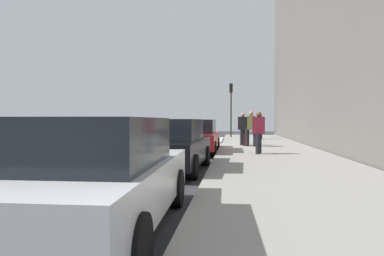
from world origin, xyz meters
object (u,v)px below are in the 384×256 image
object	(u,v)px
pedestrian_burgundy_coat	(259,131)
pedestrian_olive_coat	(251,128)
pedestrian_black_coat	(243,128)
parked_car_black	(171,145)
pedestrian_brown_coat	(260,125)
parked_car_white	(97,175)
traffic_light_pole	(231,101)
parked_car_red	(197,136)
rolling_suitcase	(245,140)

from	to	relation	value
pedestrian_burgundy_coat	pedestrian_olive_coat	world-z (taller)	pedestrian_olive_coat
pedestrian_olive_coat	pedestrian_black_coat	bearing A→B (deg)	25.09
parked_car_black	pedestrian_olive_coat	world-z (taller)	pedestrian_olive_coat
pedestrian_burgundy_coat	pedestrian_brown_coat	bearing A→B (deg)	-4.98
parked_car_white	traffic_light_pole	xyz separation A→B (m)	(21.93, -1.59, 2.27)
parked_car_black	parked_car_red	bearing A→B (deg)	-1.66
pedestrian_brown_coat	pedestrian_olive_coat	bearing A→B (deg)	171.48
parked_car_white	traffic_light_pole	size ratio (longest dim) A/B	1.00
parked_car_black	pedestrian_black_coat	world-z (taller)	pedestrian_black_coat
pedestrian_burgundy_coat	pedestrian_olive_coat	bearing A→B (deg)	1.40
pedestrian_black_coat	pedestrian_olive_coat	world-z (taller)	pedestrian_olive_coat
parked_car_black	rolling_suitcase	size ratio (longest dim) A/B	4.34
parked_car_black	pedestrian_brown_coat	bearing A→B (deg)	-14.50
pedestrian_brown_coat	pedestrian_black_coat	world-z (taller)	pedestrian_brown_coat
parked_car_black	traffic_light_pole	bearing A→B (deg)	-5.48
parked_car_black	pedestrian_black_coat	size ratio (longest dim) A/B	2.40
rolling_suitcase	pedestrian_brown_coat	bearing A→B (deg)	-11.43
parked_car_black	traffic_light_pole	world-z (taller)	traffic_light_pole
parked_car_white	traffic_light_pole	bearing A→B (deg)	-4.16
parked_car_black	pedestrian_black_coat	xyz separation A→B (m)	(8.47, -2.30, 0.33)
rolling_suitcase	pedestrian_black_coat	bearing A→B (deg)	11.62
pedestrian_brown_coat	pedestrian_burgundy_coat	xyz separation A→B (m)	(-10.36, 0.90, -0.08)
parked_car_white	pedestrian_brown_coat	bearing A→B (deg)	-10.70
parked_car_black	rolling_suitcase	bearing A→B (deg)	-16.90
pedestrian_black_coat	rolling_suitcase	bearing A→B (deg)	-168.38
parked_car_white	parked_car_red	world-z (taller)	same
pedestrian_brown_coat	pedestrian_burgundy_coat	size ratio (longest dim) A/B	1.09
parked_car_red	pedestrian_olive_coat	size ratio (longest dim) A/B	2.61
parked_car_red	pedestrian_brown_coat	xyz separation A→B (m)	(8.95, -3.54, 0.37)
pedestrian_black_coat	pedestrian_olive_coat	size ratio (longest dim) A/B	0.97
parked_car_white	pedestrian_black_coat	world-z (taller)	pedestrian_black_coat
traffic_light_pole	pedestrian_olive_coat	bearing A→B (deg)	-173.17
traffic_light_pole	rolling_suitcase	distance (m)	9.20
pedestrian_burgundy_coat	rolling_suitcase	size ratio (longest dim) A/B	1.74
parked_car_white	pedestrian_olive_coat	bearing A→B (deg)	-11.82
parked_car_white	parked_car_black	world-z (taller)	same
traffic_light_pole	rolling_suitcase	bearing A→B (deg)	-174.77
pedestrian_brown_coat	pedestrian_burgundy_coat	world-z (taller)	pedestrian_brown_coat
parked_car_black	pedestrian_burgundy_coat	bearing A→B (deg)	-35.55
parked_car_white	pedestrian_burgundy_coat	distance (m)	9.52
parked_car_black	pedestrian_burgundy_coat	world-z (taller)	pedestrian_burgundy_coat
pedestrian_burgundy_coat	traffic_light_pole	size ratio (longest dim) A/B	0.40
parked_car_red	parked_car_white	bearing A→B (deg)	179.22
pedestrian_brown_coat	pedestrian_burgundy_coat	bearing A→B (deg)	175.02
parked_car_black	pedestrian_brown_coat	size ratio (longest dim) A/B	2.28
parked_car_black	traffic_light_pole	distance (m)	16.97
pedestrian_brown_coat	pedestrian_olive_coat	world-z (taller)	pedestrian_brown_coat
pedestrian_black_coat	rolling_suitcase	distance (m)	0.83
parked_car_red	pedestrian_brown_coat	world-z (taller)	pedestrian_brown_coat
parked_car_red	pedestrian_burgundy_coat	world-z (taller)	pedestrian_burgundy_coat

